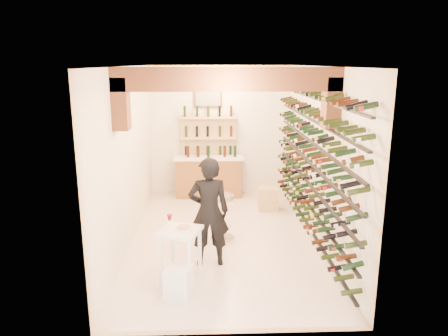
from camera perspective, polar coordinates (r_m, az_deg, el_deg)
name	(u,v)px	position (r m, az deg, el deg)	size (l,w,h in m)	color
ground	(225,237)	(8.31, 0.07, -9.24)	(6.00, 6.00, 0.00)	beige
room_shell	(225,123)	(7.45, 0.15, 6.07)	(3.52, 6.02, 3.21)	#EDE6CE
wine_rack	(307,158)	(8.03, 11.06, 1.30)	(0.32, 5.70, 2.56)	black
back_counter	(209,175)	(10.64, -2.06, -0.98)	(1.70, 0.62, 1.29)	brown
back_shelving	(208,148)	(10.73, -2.10, 2.63)	(1.40, 0.31, 2.73)	tan
tasting_table	(180,239)	(6.57, -5.89, -9.35)	(0.72, 0.72, 1.01)	white
white_stool	(179,282)	(6.35, -6.05, -14.84)	(0.35, 0.35, 0.44)	white
person	(209,212)	(6.96, -2.04, -5.87)	(0.67, 0.44, 1.82)	black
chrome_barstool	(222,213)	(8.08, -0.22, -6.09)	(0.45, 0.45, 0.87)	silver
crate_lower	(268,205)	(9.77, 5.88, -4.88)	(0.44, 0.31, 0.26)	tan
crate_upper	(268,193)	(9.69, 5.92, -3.39)	(0.46, 0.32, 0.27)	tan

